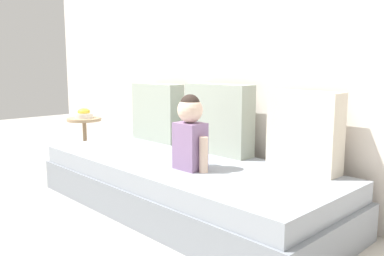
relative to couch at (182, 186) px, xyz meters
The scene contains 10 objects.
ground_plane 0.18m from the couch, ahead, with size 12.00×12.00×0.00m, color #B2ADA3.
back_wall 1.19m from the couch, 90.00° to the left, with size 5.61×0.10×2.40m, color silver.
couch is the anchor object (origin of this frame).
throw_pillow_left 0.95m from the couch, 153.07° to the left, with size 0.55×0.16×0.51m, color #99A393.
throw_pillow_center 0.59m from the couch, 90.00° to the left, with size 0.59×0.16×0.54m, color #99A393.
throw_pillow_right 0.95m from the couch, 26.93° to the left, with size 0.48×0.16×0.52m, color beige.
toddler 0.50m from the couch, 29.46° to the right, with size 0.30×0.17×0.49m.
banana 0.21m from the couch, 128.13° to the left, with size 0.17×0.04×0.04m, color yellow.
side_table 1.66m from the couch, behind, with size 0.35×0.35×0.51m.
fruit_bowl 1.69m from the couch, behind, with size 0.18×0.18×0.10m.
Camera 1 is at (2.09, -1.91, 1.05)m, focal length 37.85 mm.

